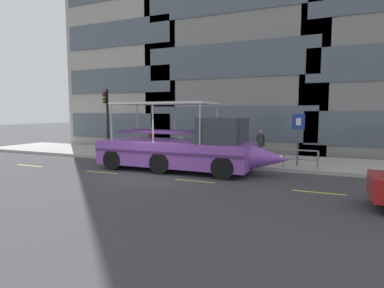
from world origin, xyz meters
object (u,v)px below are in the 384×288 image
object	(u,v)px
pedestrian_mid_right	(181,142)
pedestrian_near_stern	(152,138)
duck_tour_boat	(185,148)
pedestrian_mid_left	(217,140)
leaned_bicycle	(112,149)
pedestrian_near_bow	(260,143)
parking_sign	(298,131)
traffic_light_pole	(107,115)

from	to	relation	value
pedestrian_mid_right	pedestrian_near_stern	size ratio (longest dim) A/B	0.88
duck_tour_boat	pedestrian_near_stern	bearing A→B (deg)	138.51
duck_tour_boat	pedestrian_mid_left	world-z (taller)	duck_tour_boat
leaned_bicycle	pedestrian_near_stern	size ratio (longest dim) A/B	1.01
pedestrian_mid_left	pedestrian_near_stern	bearing A→B (deg)	176.38
pedestrian_mid_left	pedestrian_near_stern	distance (m)	4.50
duck_tour_boat	leaned_bicycle	bearing A→B (deg)	159.42
pedestrian_mid_left	pedestrian_mid_right	size ratio (longest dim) A/B	1.16
pedestrian_near_bow	parking_sign	bearing A→B (deg)	-20.39
traffic_light_pole	parking_sign	xyz separation A→B (m)	(11.56, 0.02, -0.75)
pedestrian_near_bow	pedestrian_mid_left	xyz separation A→B (m)	(-2.45, -0.02, 0.03)
pedestrian_near_bow	pedestrian_mid_right	xyz separation A→B (m)	(-4.55, -0.47, -0.12)
duck_tour_boat	pedestrian_near_bow	distance (m)	4.40
leaned_bicycle	duck_tour_boat	xyz separation A→B (m)	(6.17, -2.32, 0.54)
duck_tour_boat	pedestrian_mid_left	size ratio (longest dim) A/B	5.38
traffic_light_pole	duck_tour_boat	xyz separation A→B (m)	(6.59, -2.48, -1.58)
pedestrian_near_bow	pedestrian_mid_left	world-z (taller)	pedestrian_mid_left
pedestrian_near_bow	pedestrian_near_stern	distance (m)	6.95
pedestrian_near_bow	pedestrian_mid_right	distance (m)	4.58
leaned_bicycle	pedestrian_near_stern	bearing A→B (deg)	28.13
traffic_light_pole	pedestrian_near_stern	bearing A→B (deg)	21.14
pedestrian_near_bow	pedestrian_mid_right	size ratio (longest dim) A/B	1.13
traffic_light_pole	leaned_bicycle	size ratio (longest dim) A/B	2.37
pedestrian_near_bow	pedestrian_mid_right	bearing A→B (deg)	-174.07
duck_tour_boat	pedestrian_near_stern	xyz separation A→B (m)	(-3.96, 3.50, 0.12)
parking_sign	pedestrian_mid_right	distance (m)	6.60
traffic_light_pole	leaned_bicycle	bearing A→B (deg)	-21.40
pedestrian_mid_right	pedestrian_near_stern	xyz separation A→B (m)	(-2.39, 0.74, 0.13)
parking_sign	pedestrian_near_bow	bearing A→B (deg)	159.61
leaned_bicycle	pedestrian_near_stern	xyz separation A→B (m)	(2.21, 1.18, 0.67)
traffic_light_pole	pedestrian_mid_left	xyz separation A→B (m)	(7.13, 0.73, -1.44)
duck_tour_boat	pedestrian_mid_left	bearing A→B (deg)	80.48
parking_sign	duck_tour_boat	xyz separation A→B (m)	(-4.97, -2.50, -0.84)
leaned_bicycle	duck_tour_boat	bearing A→B (deg)	-20.58
pedestrian_near_bow	pedestrian_mid_left	distance (m)	2.45
leaned_bicycle	pedestrian_near_bow	distance (m)	9.23
parking_sign	traffic_light_pole	bearing A→B (deg)	-179.92
traffic_light_pole	leaned_bicycle	distance (m)	2.17
traffic_light_pole	pedestrian_mid_left	size ratio (longest dim) A/B	2.35
pedestrian_mid_right	pedestrian_near_stern	bearing A→B (deg)	162.83
parking_sign	pedestrian_mid_left	bearing A→B (deg)	170.80
traffic_light_pole	parking_sign	world-z (taller)	traffic_light_pole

